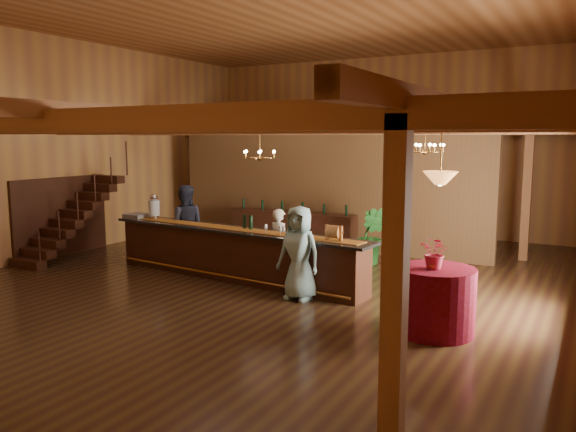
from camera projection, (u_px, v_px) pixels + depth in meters
The scene contains 27 objects.
floor at pixel (274, 277), 12.12m from camera, with size 14.00×14.00×0.00m, color #3E2A15.
ceiling at pixel (273, 13), 11.36m from camera, with size 14.00×14.00×0.00m, color #AF713C.
wall_back at pixel (385, 145), 17.80m from camera, with size 12.00×0.10×5.50m, color #B9823E.
wall_left at pixel (75, 147), 14.63m from camera, with size 0.10×14.00×5.50m, color #B9823E.
beam_grid at pixel (285, 126), 12.11m from camera, with size 11.90×13.90×0.39m.
support_posts at pixel (261, 206), 11.47m from camera, with size 9.20×10.20×3.20m.
partition_wall at pixel (323, 191), 15.18m from camera, with size 9.00×0.18×3.10m, color brown.
staircase at pixel (70, 218), 13.97m from camera, with size 1.00×2.80×2.00m.
backroom_boxes at pixel (358, 220), 16.95m from camera, with size 4.10×0.60×1.10m.
tasting_bar at pixel (234, 253), 11.96m from camera, with size 6.53×1.42×1.09m.
beverage_dispenser at pixel (154, 207), 13.28m from camera, with size 0.26×0.26×0.60m.
glass_rack_tray at pixel (137, 216), 13.50m from camera, with size 0.50×0.50×0.10m, color gray.
raffle_drum at pixel (334, 232), 10.44m from camera, with size 0.34×0.24×0.30m.
bar_bottle_0 at pixel (244, 222), 11.86m from camera, with size 0.07×0.07×0.30m, color black.
bar_bottle_1 at pixel (251, 222), 11.76m from camera, with size 0.07×0.07×0.30m, color black.
bar_bottle_2 at pixel (251, 222), 11.76m from camera, with size 0.07×0.07×0.30m, color black.
backbar_shelf at pixel (292, 230), 15.24m from camera, with size 3.56×0.56×1.00m, color #3E1B13.
round_table at pixel (436, 300), 8.62m from camera, with size 1.19×1.19×1.03m, color maroon.
chandelier_left at pixel (260, 154), 13.03m from camera, with size 0.80×0.80×0.74m.
chandelier_right at pixel (425, 148), 11.76m from camera, with size 0.80×0.80×0.57m.
pendant_lamp at pixel (440, 178), 8.36m from camera, with size 0.52×0.52×0.90m.
bartender at pixel (279, 243), 12.12m from camera, with size 0.54×0.36×1.48m, color white.
staff_second at pixel (185, 224), 13.38m from camera, with size 0.92×0.71×1.89m, color #282C3E.
guest at pixel (299, 253), 10.38m from camera, with size 0.86×0.56×1.76m, color #93C8CD.
floor_plant at pixel (372, 236), 13.26m from camera, with size 0.76×0.62×1.39m, color #1D561C.
table_flowers at pixel (436, 253), 8.43m from camera, with size 0.45×0.39×0.50m, color #A9223A.
table_vase at pixel (433, 260), 8.42m from camera, with size 0.14×0.14×0.29m, color #B37A33.
Camera 1 is at (6.02, -10.18, 3.00)m, focal length 35.00 mm.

